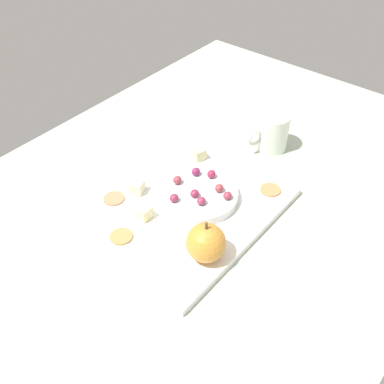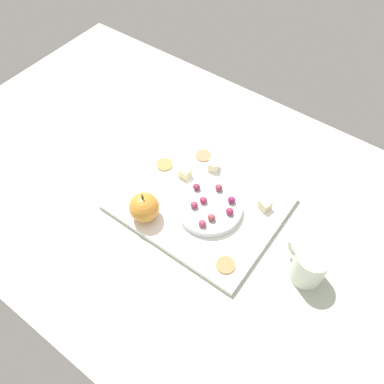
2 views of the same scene
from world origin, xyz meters
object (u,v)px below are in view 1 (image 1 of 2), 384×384
Objects in this scene: grape_2 at (219,188)px; grape_1 at (201,201)px; cheese_cube_1 at (144,213)px; cheese_cube_0 at (199,154)px; cup at (272,132)px; cheese_cube_2 at (137,187)px; grape_6 at (177,180)px; platter at (183,208)px; grape_3 at (195,193)px; cracker_1 at (114,199)px; cracker_2 at (270,190)px; grape_7 at (211,174)px; grape_5 at (227,196)px; apple_whole at (206,243)px; grape_4 at (196,172)px; cracker_0 at (121,236)px; serving_dish at (199,195)px; grape_0 at (174,198)px.

grape_1 is at bearing 175.01° from grape_2.
grape_2 reaches higher than cheese_cube_1.
cheese_cube_1 is 1.38× the size of grape_1.
cup reaches higher than cheese_cube_0.
cheese_cube_2 is 8.05cm from grape_6.
grape_3 reaches higher than platter.
cheese_cube_2 is (-2.84, 9.36, 1.98)cm from platter.
grape_2 reaches higher than cracker_1.
grape_7 reaches higher than cracker_2.
grape_5 is 1.00× the size of grape_7.
apple_whole is at bearing -133.18° from grape_3.
grape_3 is 1.00× the size of grape_4.
platter is 5.39× the size of apple_whole.
cracker_0 is 41.85cm from cup.
grape_6 is at bearing 97.79° from serving_dish.
cracker_2 is 15.61cm from grape_3.
grape_0 reaches higher than grape_3.
grape_5 reaches higher than cracker_2.
cracker_1 is at bearing 142.43° from grape_7.
cheese_cube_2 is at bearing 159.70° from cup.
grape_5 is at bearing 20.03° from apple_whole.
grape_6 and grape_7 have the same top height.
apple_whole is 19.62cm from grape_4.
cheese_cube_0 and cheese_cube_1 have the same top height.
grape_4 is at bearing -36.08° from cheese_cube_2.
cheese_cube_2 is 1.38× the size of grape_5.
grape_3 reaches higher than cracker_0.
grape_5 is at bearing -33.87° from grape_1.
grape_5 reaches higher than serving_dish.
grape_3 is at bearing 123.04° from grape_5.
cheese_cube_2 is 8.84cm from grape_0.
cracker_0 is 2.29× the size of grape_6.
grape_0 is at bearing 158.94° from serving_dish.
serving_dish is 3.72× the size of cracker_1.
grape_3 is 1.00× the size of grape_5.
platter is at bearing -73.14° from cheese_cube_2.
grape_0 is 0.18× the size of cup.
grape_2 is 1.00× the size of grape_3.
grape_4 reaches higher than cracker_0.
grape_3 is 6.53cm from grape_7.
cheese_cube_0 is 1.00× the size of cheese_cube_2.
apple_whole is 1.67× the size of cracker_0.
cracker_0 is 15.90cm from grape_1.
grape_1 is (-12.40, -10.45, 1.38)cm from cheese_cube_0.
grape_2 and grape_5 have the same top height.
grape_4 reaches higher than grape_0.
cracker_0 is 2.29× the size of grape_3.
cheese_cube_1 reaches higher than platter.
grape_3 is at bearing -144.63° from cheese_cube_0.
apple_whole reaches higher than grape_3.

